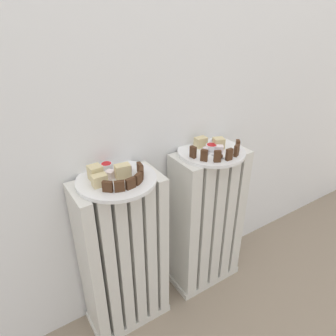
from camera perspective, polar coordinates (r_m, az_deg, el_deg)
The scene contains 32 objects.
radiator_left at distance 1.19m, azimuth -8.27°, elevation -16.11°, with size 0.31×0.16×0.64m.
radiator_right at distance 1.35m, azimuth 7.11°, elevation -9.85°, with size 0.31×0.16×0.64m.
plate_left at distance 0.99m, azimuth -9.57°, elevation -2.17°, with size 0.26×0.26×0.01m, color white.
plate_right at distance 1.17m, azimuth 8.06°, elevation 3.03°, with size 0.26×0.26×0.01m, color white.
dark_cake_slice_left_0 at distance 0.91m, azimuth -11.21°, elevation -3.42°, with size 0.03×0.01×0.03m, color #472B19.
dark_cake_slice_left_1 at distance 0.91m, azimuth -9.04°, elevation -3.38°, with size 0.03×0.01×0.03m, color #472B19.
dark_cake_slice_left_2 at distance 0.92m, azimuth -7.01°, elevation -2.86°, with size 0.03×0.01×0.03m, color #472B19.
dark_cake_slice_left_3 at distance 0.94m, azimuth -5.56°, elevation -1.99°, with size 0.03×0.01×0.03m, color #472B19.
dark_cake_slice_left_4 at distance 0.97m, azimuth -4.96°, elevation -0.99°, with size 0.03×0.01×0.03m, color #472B19.
dark_cake_slice_left_5 at distance 1.00m, azimuth -5.25°, elevation -0.04°, with size 0.03×0.01×0.03m, color #472B19.
marble_cake_slice_left_0 at distance 0.97m, azimuth -8.44°, elevation -0.64°, with size 0.05×0.03×0.05m, color beige.
marble_cake_slice_left_1 at distance 0.98m, azimuth -13.38°, elevation -0.86°, with size 0.04×0.04×0.05m, color beige.
marble_cake_slice_left_2 at distance 0.95m, azimuth -12.64°, elevation -2.26°, with size 0.05×0.03×0.04m, color beige.
turkish_delight_left_0 at distance 0.98m, azimuth -10.77°, elevation -1.17°, with size 0.02×0.02×0.02m, color white.
turkish_delight_left_1 at distance 1.02m, azimuth -7.38°, elevation -0.03°, with size 0.02×0.02×0.02m, color white.
medjool_date_left_0 at distance 1.03m, azimuth -8.72°, elevation 0.06°, with size 0.03×0.02×0.02m, color #3D1E0F.
medjool_date_left_1 at distance 1.00m, azimuth -9.97°, elevation -0.79°, with size 0.02×0.02×0.01m, color #3D1E0F.
jam_bowl_left at distance 1.03m, azimuth -11.39°, elevation 0.33°, with size 0.04×0.04×0.02m.
dark_cake_slice_right_0 at distance 1.10m, azimuth 4.69°, elevation 2.99°, with size 0.02×0.01×0.04m, color #472B19.
dark_cake_slice_right_1 at distance 1.08m, azimuth 6.76°, elevation 2.35°, with size 0.02×0.01×0.04m, color #472B19.
dark_cake_slice_right_2 at distance 1.08m, azimuth 9.20°, elevation 2.17°, with size 0.02×0.01×0.04m, color #472B19.
dark_cake_slice_right_3 at distance 1.10m, azimuth 11.35°, elevation 2.49°, with size 0.02×0.01×0.04m, color #472B19.
dark_cake_slice_right_4 at distance 1.13m, azimuth 12.65°, elevation 3.20°, with size 0.02×0.01×0.04m, color #472B19.
dark_cake_slice_right_5 at distance 1.17m, azimuth 12.86°, elevation 4.10°, with size 0.02×0.01×0.04m, color #472B19.
marble_cake_slice_right_0 at distance 1.19m, azimuth 6.11°, elevation 4.84°, with size 0.05×0.03×0.04m, color beige.
marble_cake_slice_right_1 at distance 1.19m, azimuth 9.42°, elevation 4.60°, with size 0.04×0.04×0.04m, color beige.
turkish_delight_right_0 at distance 1.16m, azimuth 9.61°, elevation 3.54°, with size 0.03×0.03×0.03m, color white.
turkish_delight_right_1 at distance 1.15m, azimuth 7.03°, elevation 3.41°, with size 0.02×0.02×0.02m, color white.
medjool_date_right_0 at distance 1.11m, azimuth 9.72°, elevation 2.16°, with size 0.03×0.02×0.02m, color #3D1E0F.
medjool_date_right_1 at distance 1.24m, azimuth 8.60°, elevation 5.05°, with size 0.03×0.02×0.01m, color #3D1E0F.
jam_bowl_right at distance 1.16m, azimuth 8.14°, elevation 3.87°, with size 0.05×0.05×0.02m.
fork at distance 1.13m, azimuth 8.44°, elevation 2.40°, with size 0.05×0.09×0.00m.
Camera 1 is at (-0.51, -0.52, 1.14)m, focal length 32.69 mm.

